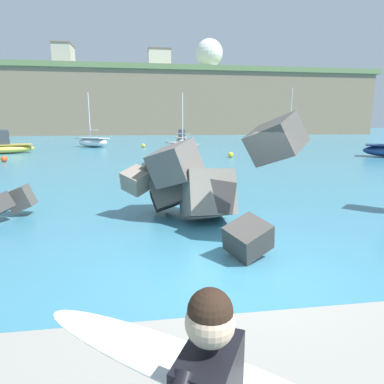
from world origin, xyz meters
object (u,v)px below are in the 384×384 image
(mooring_buoy_middle, at_px, (143,146))
(mooring_buoy_outer, at_px, (231,155))
(boat_mid_left, at_px, (288,140))
(mooring_buoy_inner, at_px, (4,159))
(station_building_west, at_px, (95,71))
(radar_dome, at_px, (209,55))
(station_building_east, at_px, (64,57))
(station_building_central, at_px, (160,60))
(boat_far_left, at_px, (181,139))
(boat_near_centre, at_px, (93,142))
(boat_mid_right, at_px, (5,146))
(boat_near_left, at_px, (181,147))

(mooring_buoy_middle, xyz_separation_m, mooring_buoy_outer, (6.93, -12.66, 0.00))
(boat_mid_left, xyz_separation_m, mooring_buoy_inner, (-29.50, -18.73, -0.28))
(mooring_buoy_outer, distance_m, station_building_west, 88.01)
(mooring_buoy_middle, height_order, radar_dome, radar_dome)
(mooring_buoy_middle, bearing_deg, station_building_east, 109.53)
(station_building_west, relative_size, station_building_central, 1.01)
(boat_far_left, distance_m, station_building_west, 67.76)
(mooring_buoy_inner, bearing_deg, boat_far_left, 55.29)
(radar_dome, relative_size, station_building_central, 1.74)
(boat_near_centre, distance_m, mooring_buoy_inner, 15.54)
(boat_far_left, height_order, station_building_west, station_building_west)
(station_building_east, bearing_deg, boat_mid_right, -83.67)
(boat_near_left, height_order, station_building_west, station_building_west)
(station_building_east, bearing_deg, mooring_buoy_middle, -70.47)
(radar_dome, bearing_deg, boat_mid_right, -115.53)
(mooring_buoy_middle, height_order, station_building_central, station_building_central)
(boat_mid_right, xyz_separation_m, station_building_east, (-6.67, 60.14, 18.52))
(boat_near_left, xyz_separation_m, boat_mid_right, (-16.18, 0.16, 0.19))
(mooring_buoy_middle, bearing_deg, boat_far_left, 57.50)
(boat_near_left, bearing_deg, mooring_buoy_inner, -151.56)
(boat_near_left, distance_m, boat_mid_right, 16.18)
(boat_near_left, height_order, boat_mid_right, boat_near_left)
(mooring_buoy_outer, relative_size, station_building_east, 0.07)
(boat_mid_left, height_order, radar_dome, radar_dome)
(station_building_central, bearing_deg, boat_far_left, -89.33)
(boat_near_centre, bearing_deg, mooring_buoy_middle, -14.76)
(boat_far_left, distance_m, mooring_buoy_middle, 9.97)
(station_building_central, bearing_deg, boat_near_left, -91.14)
(mooring_buoy_outer, height_order, station_building_west, station_building_west)
(boat_mid_right, bearing_deg, boat_near_left, -0.56)
(radar_dome, xyz_separation_m, station_building_west, (-33.24, 10.01, -3.51))
(boat_mid_left, xyz_separation_m, radar_dome, (-0.23, 55.68, 21.38))
(boat_near_centre, height_order, radar_dome, radar_dome)
(mooring_buoy_outer, relative_size, station_building_west, 0.07)
(boat_mid_left, bearing_deg, station_building_west, 117.00)
(radar_dome, bearing_deg, mooring_buoy_middle, -107.72)
(boat_near_left, distance_m, boat_near_centre, 12.21)
(boat_near_centre, xyz_separation_m, radar_dome, (25.27, 59.39, 21.28))
(mooring_buoy_inner, xyz_separation_m, radar_dome, (29.27, 74.41, 21.66))
(boat_near_centre, relative_size, boat_mid_left, 0.84)
(boat_mid_left, distance_m, radar_dome, 59.64)
(boat_near_centre, height_order, mooring_buoy_middle, boat_near_centre)
(mooring_buoy_outer, bearing_deg, boat_near_left, 116.84)
(mooring_buoy_outer, xyz_separation_m, station_building_east, (-26.12, 66.76, 18.96))
(mooring_buoy_inner, distance_m, station_building_west, 86.43)
(boat_near_centre, relative_size, radar_dome, 0.60)
(mooring_buoy_middle, bearing_deg, boat_mid_left, 14.90)
(boat_far_left, xyz_separation_m, station_building_west, (-19.13, 62.52, 17.77))
(boat_mid_right, xyz_separation_m, boat_far_left, (17.88, 14.44, -0.05))
(boat_mid_right, bearing_deg, radar_dome, 64.47)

